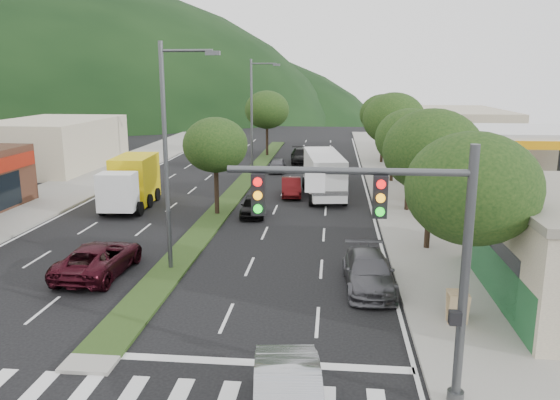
# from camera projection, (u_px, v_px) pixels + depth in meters

# --- Properties ---
(ground) EXTENTS (160.00, 160.00, 0.00)m
(ground) POSITION_uv_depth(u_px,v_px,m) (96.00, 358.00, 16.99)
(ground) COLOR black
(ground) RESTS_ON ground
(sidewalk_right) EXTENTS (5.00, 90.00, 0.15)m
(sidewalk_right) POSITION_uv_depth(u_px,v_px,m) (405.00, 194.00, 40.03)
(sidewalk_right) COLOR gray
(sidewalk_right) RESTS_ON ground
(sidewalk_left) EXTENTS (6.00, 90.00, 0.15)m
(sidewalk_left) POSITION_uv_depth(u_px,v_px,m) (72.00, 188.00, 42.48)
(sidewalk_left) COLOR gray
(sidewalk_left) RESTS_ON ground
(median) EXTENTS (1.60, 56.00, 0.12)m
(median) POSITION_uv_depth(u_px,v_px,m) (243.00, 184.00, 44.14)
(median) COLOR #233914
(median) RESTS_ON ground
(crosswalk) EXTENTS (19.00, 2.20, 0.01)m
(crosswalk) POSITION_uv_depth(u_px,v_px,m) (65.00, 394.00, 15.05)
(crosswalk) COLOR silver
(crosswalk) RESTS_ON ground
(traffic_signal) EXTENTS (6.12, 0.40, 7.00)m
(traffic_signal) POSITION_uv_depth(u_px,v_px,m) (404.00, 238.00, 13.60)
(traffic_signal) COLOR #47494C
(traffic_signal) RESTS_ON ground
(gas_canopy) EXTENTS (12.20, 8.20, 5.25)m
(gas_canopy) POSITION_uv_depth(u_px,v_px,m) (515.00, 138.00, 35.47)
(gas_canopy) COLOR silver
(gas_canopy) RESTS_ON ground
(bldg_left_far) EXTENTS (9.00, 14.00, 4.60)m
(bldg_left_far) POSITION_uv_depth(u_px,v_px,m) (54.00, 144.00, 51.29)
(bldg_left_far) COLOR beige
(bldg_left_far) RESTS_ON ground
(bldg_right_far) EXTENTS (10.00, 16.00, 5.20)m
(bldg_right_far) POSITION_uv_depth(u_px,v_px,m) (451.00, 134.00, 57.22)
(bldg_right_far) COLOR beige
(bldg_right_far) RESTS_ON ground
(tree_r_a) EXTENTS (4.60, 4.60, 6.63)m
(tree_r_a) POSITION_uv_depth(u_px,v_px,m) (472.00, 189.00, 18.65)
(tree_r_a) COLOR black
(tree_r_a) RESTS_ON sidewalk_right
(tree_r_b) EXTENTS (4.80, 4.80, 6.94)m
(tree_r_b) POSITION_uv_depth(u_px,v_px,m) (432.00, 151.00, 26.36)
(tree_r_b) COLOR black
(tree_r_b) RESTS_ON sidewalk_right
(tree_r_c) EXTENTS (4.40, 4.40, 6.48)m
(tree_r_c) POSITION_uv_depth(u_px,v_px,m) (410.00, 138.00, 34.18)
(tree_r_c) COLOR black
(tree_r_c) RESTS_ON sidewalk_right
(tree_r_d) EXTENTS (5.00, 5.00, 7.17)m
(tree_r_d) POSITION_uv_depth(u_px,v_px,m) (394.00, 119.00, 43.79)
(tree_r_d) COLOR black
(tree_r_d) RESTS_ON sidewalk_right
(tree_r_e) EXTENTS (4.60, 4.60, 6.71)m
(tree_r_e) POSITION_uv_depth(u_px,v_px,m) (383.00, 114.00, 53.55)
(tree_r_e) COLOR black
(tree_r_e) RESTS_ON sidewalk_right
(tree_med_near) EXTENTS (4.00, 4.00, 6.02)m
(tree_med_near) POSITION_uv_depth(u_px,v_px,m) (215.00, 145.00, 33.47)
(tree_med_near) COLOR black
(tree_med_near) RESTS_ON median
(tree_med_far) EXTENTS (4.80, 4.80, 6.94)m
(tree_med_far) POSITION_uv_depth(u_px,v_px,m) (267.00, 110.00, 58.56)
(tree_med_far) COLOR black
(tree_med_far) RESTS_ON median
(streetlight_near) EXTENTS (2.60, 0.25, 10.00)m
(streetlight_near) POSITION_uv_depth(u_px,v_px,m) (170.00, 147.00, 23.49)
(streetlight_near) COLOR #47494C
(streetlight_near) RESTS_ON ground
(streetlight_mid) EXTENTS (2.60, 0.25, 10.00)m
(streetlight_mid) POSITION_uv_depth(u_px,v_px,m) (254.00, 111.00, 47.74)
(streetlight_mid) COLOR #47494C
(streetlight_mid) RESTS_ON ground
(suv_maroon) EXTENTS (2.56, 5.32, 1.46)m
(suv_maroon) POSITION_uv_depth(u_px,v_px,m) (99.00, 258.00, 24.01)
(suv_maroon) COLOR black
(suv_maroon) RESTS_ON ground
(car_queue_a) EXTENTS (1.69, 3.77, 1.26)m
(car_queue_a) POSITION_uv_depth(u_px,v_px,m) (253.00, 206.00, 34.15)
(car_queue_a) COLOR black
(car_queue_a) RESTS_ON ground
(car_queue_b) EXTENTS (2.19, 4.93, 1.41)m
(car_queue_b) POSITION_uv_depth(u_px,v_px,m) (369.00, 272.00, 22.48)
(car_queue_b) COLOR #4A4A4F
(car_queue_b) RESTS_ON ground
(car_queue_c) EXTENTS (1.76, 4.08, 1.30)m
(car_queue_c) POSITION_uv_depth(u_px,v_px,m) (291.00, 187.00, 39.80)
(car_queue_c) COLOR #490C0D
(car_queue_c) RESTS_ON ground
(car_queue_d) EXTENTS (2.13, 4.62, 1.28)m
(car_queue_d) POSITION_uv_depth(u_px,v_px,m) (330.00, 176.00, 44.38)
(car_queue_d) COLOR black
(car_queue_d) RESTS_ON ground
(car_queue_e) EXTENTS (1.54, 3.64, 1.23)m
(car_queue_e) POSITION_uv_depth(u_px,v_px,m) (277.00, 165.00, 49.70)
(car_queue_e) COLOR #56565B
(car_queue_e) RESTS_ON ground
(car_queue_f) EXTENTS (2.60, 5.37, 1.51)m
(car_queue_f) POSITION_uv_depth(u_px,v_px,m) (301.00, 156.00, 54.34)
(car_queue_f) COLOR black
(car_queue_f) RESTS_ON ground
(box_truck) EXTENTS (2.97, 6.83, 3.30)m
(box_truck) POSITION_uv_depth(u_px,v_px,m) (132.00, 184.00, 36.39)
(box_truck) COLOR white
(box_truck) RESTS_ON ground
(motorhome) EXTENTS (3.49, 8.40, 3.13)m
(motorhome) POSITION_uv_depth(u_px,v_px,m) (324.00, 174.00, 39.35)
(motorhome) COLOR silver
(motorhome) RESTS_ON ground
(a_frame_sign) EXTENTS (0.70, 0.79, 1.55)m
(a_frame_sign) POSITION_uv_depth(u_px,v_px,m) (458.00, 305.00, 18.91)
(a_frame_sign) COLOR tan
(a_frame_sign) RESTS_ON sidewalk_right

